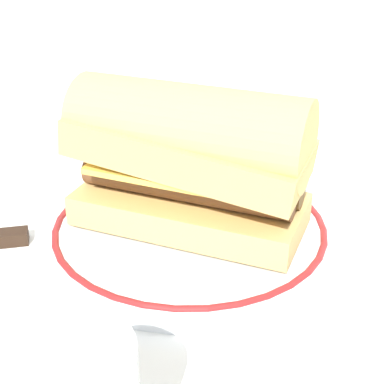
# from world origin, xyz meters

# --- Properties ---
(ground_plane) EXTENTS (1.50, 1.50, 0.00)m
(ground_plane) POSITION_xyz_m (0.00, 0.00, 0.00)
(ground_plane) COLOR white
(plate) EXTENTS (0.26, 0.26, 0.01)m
(plate) POSITION_xyz_m (0.00, 0.01, 0.01)
(plate) COLOR white
(plate) RESTS_ON ground_plane
(sausage_sandwich) EXTENTS (0.20, 0.11, 0.12)m
(sausage_sandwich) POSITION_xyz_m (0.00, 0.01, 0.08)
(sausage_sandwich) COLOR tan
(sausage_sandwich) RESTS_ON plate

